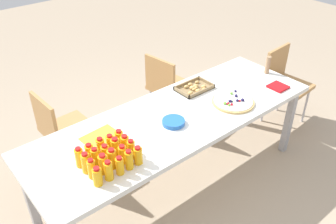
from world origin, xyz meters
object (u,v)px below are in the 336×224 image
(snack_tray, at_px, (194,88))
(paper_folder, at_px, (101,137))
(chair_far_right, at_px, (168,85))
(fruit_pizza, at_px, (233,102))
(party_table, at_px, (176,122))
(juice_bottle_16, at_px, (90,153))
(juice_bottle_4, at_px, (138,156))
(juice_bottle_13, at_px, (115,148))
(juice_bottle_0, at_px, (97,177))
(juice_bottle_11, at_px, (95,158))
(plate_stack, at_px, (173,122))
(juice_bottle_14, at_px, (125,144))
(juice_bottle_18, at_px, (110,143))
(juice_bottle_15, at_px, (79,157))
(juice_bottle_5, at_px, (92,169))
(chair_far_left, at_px, (61,128))
(juice_bottle_8, at_px, (123,154))
(chair_end, at_px, (284,80))
(cardboard_tube, at_px, (267,65))
(juice_bottle_6, at_px, (103,164))
(juice_bottle_7, at_px, (112,159))
(juice_bottle_3, at_px, (129,160))
(juice_bottle_12, at_px, (105,154))
(juice_bottle_2, at_px, (120,166))
(napkin_stack, at_px, (278,87))
(juice_bottle_9, at_px, (131,150))
(juice_bottle_17, at_px, (101,147))
(juice_bottle_10, at_px, (86,163))
(juice_bottle_19, at_px, (119,139))
(juice_bottle_1, at_px, (108,171))

(snack_tray, distance_m, paper_folder, 0.99)
(chair_far_right, relative_size, fruit_pizza, 2.38)
(party_table, xyz_separation_m, juice_bottle_16, (-0.78, -0.04, 0.13))
(juice_bottle_16, bearing_deg, paper_folder, 43.03)
(juice_bottle_4, bearing_deg, juice_bottle_13, 115.67)
(juice_bottle_0, height_order, juice_bottle_11, juice_bottle_11)
(juice_bottle_11, height_order, plate_stack, juice_bottle_11)
(paper_folder, bearing_deg, juice_bottle_14, -79.54)
(juice_bottle_14, bearing_deg, juice_bottle_18, 131.23)
(juice_bottle_15, bearing_deg, juice_bottle_5, -86.57)
(fruit_pizza, distance_m, paper_folder, 1.12)
(chair_far_left, bearing_deg, paper_folder, 2.24)
(juice_bottle_8, height_order, juice_bottle_15, juice_bottle_15)
(plate_stack, bearing_deg, paper_folder, 158.31)
(chair_end, height_order, juice_bottle_11, juice_bottle_11)
(juice_bottle_5, distance_m, cardboard_tube, 1.99)
(juice_bottle_6, height_order, juice_bottle_7, juice_bottle_7)
(juice_bottle_8, bearing_deg, juice_bottle_15, 147.39)
(fruit_pizza, distance_m, snack_tray, 0.38)
(cardboard_tube, bearing_deg, juice_bottle_3, -171.45)
(cardboard_tube, bearing_deg, snack_tray, 164.40)
(juice_bottle_4, height_order, snack_tray, juice_bottle_4)
(juice_bottle_6, relative_size, juice_bottle_12, 1.10)
(juice_bottle_2, xyz_separation_m, juice_bottle_7, (-0.00, 0.08, 0.01))
(napkin_stack, bearing_deg, juice_bottle_16, 173.43)
(juice_bottle_13, distance_m, juice_bottle_15, 0.24)
(juice_bottle_9, height_order, cardboard_tube, cardboard_tube)
(chair_far_left, distance_m, juice_bottle_17, 0.86)
(chair_far_left, distance_m, juice_bottle_15, 0.88)
(juice_bottle_6, relative_size, cardboard_tube, 0.86)
(juice_bottle_15, distance_m, paper_folder, 0.32)
(juice_bottle_4, height_order, juice_bottle_6, juice_bottle_6)
(juice_bottle_4, distance_m, juice_bottle_10, 0.33)
(chair_end, relative_size, cardboard_tube, 4.91)
(chair_end, bearing_deg, juice_bottle_18, -2.05)
(juice_bottle_4, distance_m, juice_bottle_14, 0.15)
(juice_bottle_9, relative_size, juice_bottle_19, 1.07)
(juice_bottle_12, bearing_deg, juice_bottle_15, 157.01)
(juice_bottle_4, relative_size, fruit_pizza, 0.38)
(juice_bottle_6, bearing_deg, fruit_pizza, 1.60)
(juice_bottle_6, distance_m, paper_folder, 0.37)
(juice_bottle_3, bearing_deg, juice_bottle_4, 1.88)
(juice_bottle_12, bearing_deg, cardboard_tube, 3.39)
(juice_bottle_3, height_order, juice_bottle_15, juice_bottle_15)
(juice_bottle_1, xyz_separation_m, juice_bottle_9, (0.22, 0.07, 0.00))
(juice_bottle_6, height_order, juice_bottle_13, juice_bottle_13)
(chair_end, relative_size, juice_bottle_11, 5.53)
(juice_bottle_13, bearing_deg, juice_bottle_15, 164.29)
(chair_far_right, height_order, juice_bottle_18, juice_bottle_18)
(juice_bottle_10, distance_m, juice_bottle_11, 0.07)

